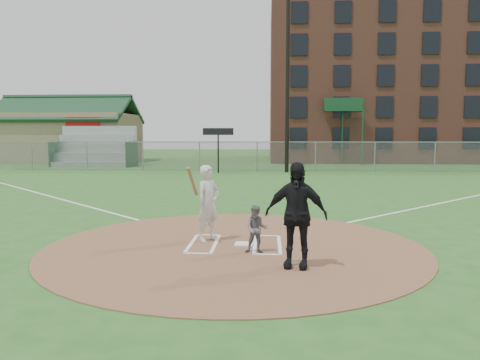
# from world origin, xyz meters

# --- Properties ---
(ground) EXTENTS (140.00, 140.00, 0.00)m
(ground) POSITION_xyz_m (0.00, 0.00, 0.00)
(ground) COLOR #285C1F
(ground) RESTS_ON ground
(dirt_circle) EXTENTS (8.40, 8.40, 0.02)m
(dirt_circle) POSITION_xyz_m (0.00, 0.00, 0.01)
(dirt_circle) COLOR brown
(dirt_circle) RESTS_ON ground
(home_plate) EXTENTS (0.43, 0.43, 0.03)m
(home_plate) POSITION_xyz_m (0.20, 0.11, 0.03)
(home_plate) COLOR white
(home_plate) RESTS_ON dirt_circle
(foul_line_first) EXTENTS (17.04, 17.04, 0.01)m
(foul_line_first) POSITION_xyz_m (9.00, 9.00, 0.01)
(foul_line_first) COLOR white
(foul_line_first) RESTS_ON ground
(foul_line_third) EXTENTS (17.04, 17.04, 0.01)m
(foul_line_third) POSITION_xyz_m (-9.00, 9.00, 0.01)
(foul_line_third) COLOR white
(foul_line_third) RESTS_ON ground
(catcher) EXTENTS (0.50, 0.40, 1.00)m
(catcher) POSITION_xyz_m (0.50, -0.59, 0.52)
(catcher) COLOR slate
(catcher) RESTS_ON dirt_circle
(umpire) EXTENTS (1.23, 0.70, 1.97)m
(umpire) POSITION_xyz_m (1.25, -1.63, 1.01)
(umpire) COLOR black
(umpire) RESTS_ON dirt_circle
(batters_boxes) EXTENTS (2.08, 1.88, 0.01)m
(batters_boxes) POSITION_xyz_m (0.00, 0.15, 0.03)
(batters_boxes) COLOR white
(batters_boxes) RESTS_ON dirt_circle
(batter_at_plate) EXTENTS (0.75, 1.09, 1.78)m
(batter_at_plate) POSITION_xyz_m (-0.65, 0.45, 0.91)
(batter_at_plate) COLOR silver
(batter_at_plate) RESTS_ON dirt_circle
(outfield_fence) EXTENTS (56.08, 0.08, 2.03)m
(outfield_fence) POSITION_xyz_m (0.00, 22.00, 1.02)
(outfield_fence) COLOR slate
(outfield_fence) RESTS_ON ground
(bleachers) EXTENTS (6.08, 3.20, 3.20)m
(bleachers) POSITION_xyz_m (-13.00, 26.20, 1.59)
(bleachers) COLOR #B7BABF
(bleachers) RESTS_ON ground
(clubhouse) EXTENTS (12.20, 8.71, 6.23)m
(clubhouse) POSITION_xyz_m (-18.00, 32.99, 2.39)
(clubhouse) COLOR gray
(clubhouse) RESTS_ON ground
(brick_warehouse) EXTENTS (30.00, 17.17, 15.00)m
(brick_warehouse) POSITION_xyz_m (16.00, 37.96, 7.50)
(brick_warehouse) COLOR brown
(brick_warehouse) RESTS_ON ground
(light_pole) EXTENTS (1.20, 0.30, 12.22)m
(light_pole) POSITION_xyz_m (2.00, 21.00, 6.61)
(light_pole) COLOR black
(light_pole) RESTS_ON ground
(scoreboard_sign) EXTENTS (2.00, 0.10, 2.93)m
(scoreboard_sign) POSITION_xyz_m (-2.50, 20.20, 2.39)
(scoreboard_sign) COLOR black
(scoreboard_sign) RESTS_ON ground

